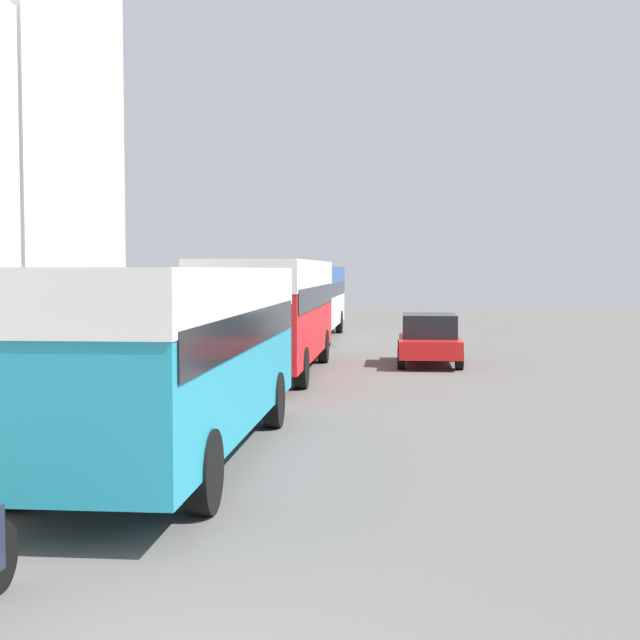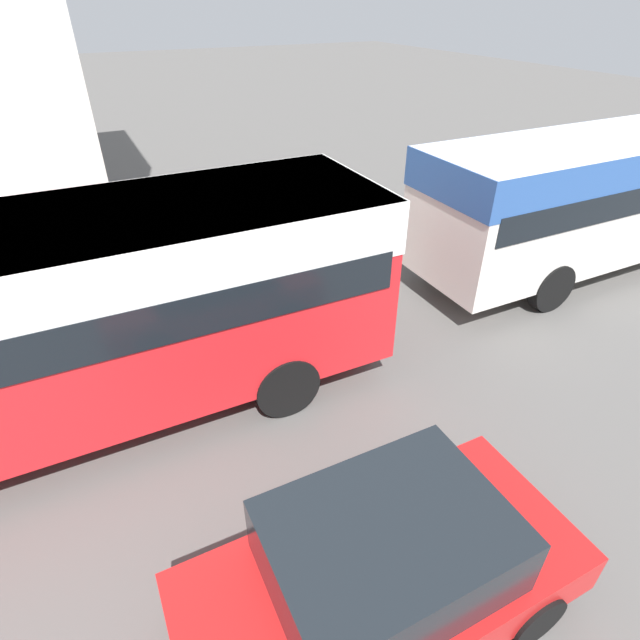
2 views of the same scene
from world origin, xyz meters
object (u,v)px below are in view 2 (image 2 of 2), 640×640
bus_third_in_line (638,177)px  car_crossing (385,569)px  pedestrian_near_curb (343,216)px  bus_following (32,309)px

bus_third_in_line → car_crossing: bus_third_in_line is taller
pedestrian_near_curb → bus_third_in_line: bearing=62.8°
bus_third_in_line → pedestrian_near_curb: 6.67m
car_crossing → pedestrian_near_curb: size_ratio=2.48×
bus_third_in_line → pedestrian_near_curb: size_ratio=6.91×
bus_third_in_line → bus_following: bearing=-88.5°
bus_third_in_line → pedestrian_near_curb: bearing=-117.2°
car_crossing → pedestrian_near_curb: bearing=154.3°
bus_third_in_line → car_crossing: (4.69, -9.58, -1.14)m
pedestrian_near_curb → bus_following: bearing=-62.3°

